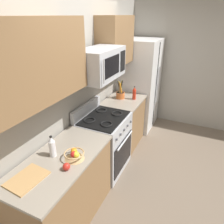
{
  "coord_description": "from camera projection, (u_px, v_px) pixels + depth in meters",
  "views": [
    {
      "loc": [
        -2.4,
        -0.52,
        2.3
      ],
      "look_at": [
        0.02,
        0.59,
        1.03
      ],
      "focal_mm": 32.85,
      "sensor_mm": 36.0,
      "label": 1
    }
  ],
  "objects": [
    {
      "name": "ground_plane",
      "position": [
        146.0,
        180.0,
        3.15
      ],
      "size": [
        16.0,
        16.0,
        0.0
      ],
      "primitive_type": "plane",
      "color": "#6B5B4C"
    },
    {
      "name": "wall_back",
      "position": [
        80.0,
        90.0,
        3.01
      ],
      "size": [
        8.0,
        0.1,
        2.6
      ],
      "primitive_type": "cube",
      "color": "#9E998E",
      "rests_on": "ground"
    },
    {
      "name": "counter_right",
      "position": [
        123.0,
        122.0,
        3.88
      ],
      "size": [
        0.82,
        0.64,
        0.91
      ],
      "color": "olive",
      "rests_on": "ground"
    },
    {
      "name": "range_oven",
      "position": [
        104.0,
        143.0,
        3.22
      ],
      "size": [
        0.76,
        0.68,
        1.09
      ],
      "color": "#B2B5BA",
      "rests_on": "ground"
    },
    {
      "name": "microwave",
      "position": [
        101.0,
        64.0,
        2.7
      ],
      "size": [
        0.79,
        0.44,
        0.4
      ],
      "color": "#B2B5BA"
    },
    {
      "name": "cutting_board",
      "position": [
        27.0,
        179.0,
        1.9
      ],
      "size": [
        0.37,
        0.29,
        0.02
      ],
      "primitive_type": "cube",
      "rotation": [
        0.0,
        0.0,
        -0.08
      ],
      "color": "tan",
      "rests_on": "counter_left"
    },
    {
      "name": "upper_cabinets_left",
      "position": [
        32.0,
        63.0,
        1.81
      ],
      "size": [
        1.28,
        0.34,
        0.75
      ],
      "color": "olive"
    },
    {
      "name": "counter_left",
      "position": [
        64.0,
        190.0,
        2.38
      ],
      "size": [
        1.29,
        0.64,
        0.91
      ],
      "color": "olive",
      "rests_on": "ground"
    },
    {
      "name": "refrigerator",
      "position": [
        139.0,
        85.0,
        4.38
      ],
      "size": [
        0.87,
        0.75,
        1.87
      ],
      "color": "silver",
      "rests_on": "ground"
    },
    {
      "name": "wall_right",
      "position": [
        179.0,
        66.0,
        4.39
      ],
      "size": [
        0.1,
        8.0,
        2.6
      ],
      "primitive_type": "cube",
      "color": "#9E998E",
      "rests_on": "ground"
    },
    {
      "name": "fruit_basket",
      "position": [
        74.0,
        155.0,
        2.17
      ],
      "size": [
        0.22,
        0.22,
        0.1
      ],
      "color": "tan",
      "rests_on": "counter_left"
    },
    {
      "name": "bottle_vinegar",
      "position": [
        52.0,
        147.0,
        2.18
      ],
      "size": [
        0.07,
        0.07,
        0.25
      ],
      "color": "silver",
      "rests_on": "counter_left"
    },
    {
      "name": "utensil_crock",
      "position": [
        120.0,
        94.0,
        3.73
      ],
      "size": [
        0.16,
        0.16,
        0.34
      ],
      "color": "#D1662D",
      "rests_on": "counter_right"
    },
    {
      "name": "apple_loose",
      "position": [
        66.0,
        167.0,
        2.01
      ],
      "size": [
        0.08,
        0.08,
        0.08
      ],
      "primitive_type": "sphere",
      "color": "red",
      "rests_on": "counter_left"
    },
    {
      "name": "bottle_hot_sauce",
      "position": [
        134.0,
        93.0,
        3.66
      ],
      "size": [
        0.06,
        0.06,
        0.24
      ],
      "color": "red",
      "rests_on": "counter_right"
    },
    {
      "name": "upper_cabinets_right",
      "position": [
        116.0,
        41.0,
        3.32
      ],
      "size": [
        0.81,
        0.34,
        0.75
      ],
      "color": "olive"
    }
  ]
}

